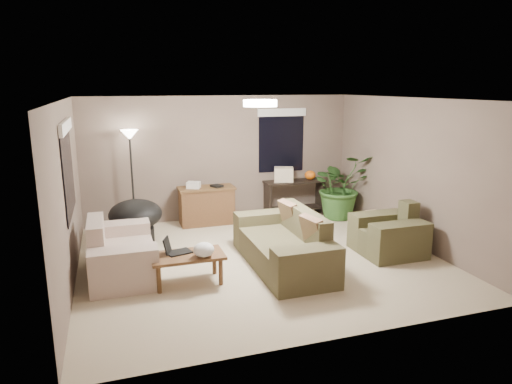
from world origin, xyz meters
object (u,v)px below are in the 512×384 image
object	(u,v)px
floor_lamp	(130,147)
houseplant	(340,193)
loveseat	(120,255)
papasan_chair	(136,219)
desk	(207,205)
coffee_table	(188,259)
armchair	(389,236)
console_table	(294,195)
cat_scratching_post	(372,227)
main_sofa	(285,247)

from	to	relation	value
floor_lamp	houseplant	xyz separation A→B (m)	(4.12, -0.43, -1.07)
loveseat	papasan_chair	xyz separation A→B (m)	(0.31, 1.22, 0.17)
desk	floor_lamp	size ratio (longest dim) A/B	0.58
coffee_table	desk	world-z (taller)	desk
loveseat	coffee_table	world-z (taller)	loveseat
desk	houseplant	distance (m)	2.77
armchair	console_table	size ratio (longest dim) A/B	0.77
desk	papasan_chair	distance (m)	1.64
loveseat	console_table	xyz separation A→B (m)	(3.62, 2.11, 0.14)
houseplant	cat_scratching_post	world-z (taller)	houseplant
coffee_table	console_table	distance (m)	3.86
papasan_chair	floor_lamp	bearing A→B (deg)	88.67
armchair	main_sofa	bearing A→B (deg)	178.61
main_sofa	console_table	world-z (taller)	main_sofa
armchair	desk	bearing A→B (deg)	134.89
main_sofa	coffee_table	xyz separation A→B (m)	(-1.52, -0.20, 0.06)
main_sofa	desk	world-z (taller)	main_sofa
floor_lamp	cat_scratching_post	xyz separation A→B (m)	(4.05, -1.80, -1.38)
main_sofa	papasan_chair	size ratio (longest dim) A/B	2.05
console_table	papasan_chair	bearing A→B (deg)	-164.86
cat_scratching_post	floor_lamp	bearing A→B (deg)	156.10
main_sofa	papasan_chair	bearing A→B (deg)	142.23
console_table	armchair	bearing A→B (deg)	-76.77
armchair	houseplant	xyz separation A→B (m)	(0.23, 2.11, 0.23)
armchair	papasan_chair	bearing A→B (deg)	156.85
main_sofa	houseplant	world-z (taller)	houseplant
console_table	floor_lamp	world-z (taller)	floor_lamp
papasan_chair	floor_lamp	xyz separation A→B (m)	(0.02, 0.86, 1.13)
loveseat	armchair	world-z (taller)	same
papasan_chair	console_table	bearing A→B (deg)	15.14
loveseat	floor_lamp	size ratio (longest dim) A/B	0.84
floor_lamp	papasan_chair	bearing A→B (deg)	-91.33
floor_lamp	cat_scratching_post	world-z (taller)	floor_lamp
main_sofa	armchair	world-z (taller)	same
armchair	floor_lamp	size ratio (longest dim) A/B	0.52
floor_lamp	houseplant	size ratio (longest dim) A/B	1.42
armchair	papasan_chair	distance (m)	4.26
armchair	desk	world-z (taller)	armchair
armchair	papasan_chair	xyz separation A→B (m)	(-3.91, 1.67, 0.17)
coffee_table	desk	bearing A→B (deg)	72.68
console_table	papasan_chair	world-z (taller)	papasan_chair
coffee_table	cat_scratching_post	distance (m)	3.61
loveseat	cat_scratching_post	bearing A→B (deg)	3.71
desk	floor_lamp	world-z (taller)	floor_lamp
loveseat	desk	bearing A→B (deg)	50.12
coffee_table	floor_lamp	bearing A→B (deg)	101.74
loveseat	coffee_table	bearing A→B (deg)	-34.57
loveseat	console_table	size ratio (longest dim) A/B	1.23
coffee_table	floor_lamp	world-z (taller)	floor_lamp
armchair	console_table	distance (m)	2.64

